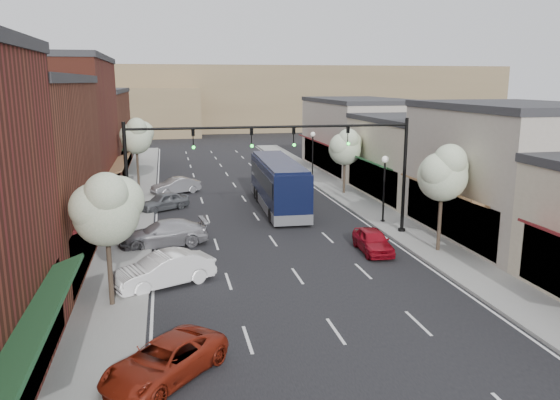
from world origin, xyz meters
TOP-DOWN VIEW (x-y plane):
  - ground at (0.00, 0.00)m, footprint 160.00×160.00m
  - sidewalk_left at (-8.40, 18.50)m, footprint 2.80×73.00m
  - sidewalk_right at (8.40, 18.50)m, footprint 2.80×73.00m
  - curb_left at (-7.00, 18.50)m, footprint 0.25×73.00m
  - curb_right at (7.00, 18.50)m, footprint 0.25×73.00m
  - bldg_left_midfar at (-14.24, 20.00)m, footprint 10.14×14.10m
  - bldg_left_far at (-14.22, 36.00)m, footprint 10.14×18.10m
  - bldg_right_midnear at (13.72, 6.00)m, footprint 9.14×12.10m
  - bldg_right_midfar at (13.70, 18.00)m, footprint 9.14×12.10m
  - bldg_right_far at (13.71, 32.00)m, footprint 9.14×16.10m
  - hill_far at (0.00, 90.00)m, footprint 120.00×30.00m
  - hill_near at (-25.00, 78.00)m, footprint 50.00×20.00m
  - signal_mast_right at (5.62, 8.00)m, footprint 8.22×0.46m
  - signal_mast_left at (-5.62, 8.00)m, footprint 8.22×0.46m
  - tree_right_near at (8.35, 3.94)m, footprint 2.85×2.65m
  - tree_right_far at (8.35, 19.94)m, footprint 2.85×2.65m
  - tree_left_near at (-8.25, -0.06)m, footprint 2.85×2.65m
  - tree_left_far at (-8.25, 25.94)m, footprint 2.85×2.65m
  - lamp_post_near at (7.80, 10.50)m, footprint 0.44×0.44m
  - lamp_post_far at (7.80, 28.00)m, footprint 0.44×0.44m
  - coach_bus at (2.00, 16.16)m, footprint 2.94×11.68m
  - red_hatchback at (4.88, 4.82)m, footprint 1.71×3.83m
  - parked_car_a at (-6.20, -6.05)m, footprint 4.45×4.54m
  - parked_car_b at (-6.20, 2.04)m, footprint 4.83×3.34m
  - parked_car_c at (-6.20, 8.37)m, footprint 5.16×2.63m
  - parked_car_d at (-6.20, 17.31)m, footprint 3.98×3.28m
  - parked_car_e at (-5.20, 23.10)m, footprint 4.23×2.91m

SIDE VIEW (x-z plane):
  - ground at x=0.00m, z-range 0.00..0.00m
  - curb_left at x=-7.00m, z-range -0.01..0.16m
  - curb_right at x=7.00m, z-range -0.01..0.16m
  - sidewalk_left at x=-8.40m, z-range 0.00..0.15m
  - sidewalk_right at x=8.40m, z-range 0.00..0.15m
  - parked_car_a at x=-6.20m, z-range 0.00..1.21m
  - parked_car_d at x=-6.20m, z-range 0.00..1.28m
  - red_hatchback at x=4.88m, z-range 0.00..1.28m
  - parked_car_e at x=-5.20m, z-range 0.00..1.32m
  - parked_car_c at x=-6.20m, z-range 0.00..1.43m
  - parked_car_b at x=-6.20m, z-range 0.00..1.51m
  - coach_bus at x=2.00m, z-range 0.08..3.63m
  - lamp_post_near at x=7.80m, z-range 0.79..5.23m
  - lamp_post_far at x=7.80m, z-range 0.79..5.23m
  - bldg_right_midfar at x=13.70m, z-range -0.03..6.37m
  - bldg_right_far at x=13.71m, z-range -0.04..7.36m
  - bldg_right_midnear at x=13.72m, z-range -0.04..7.86m
  - tree_right_far at x=8.35m, z-range 1.28..6.70m
  - hill_near at x=-25.00m, z-range 0.00..8.00m
  - bldg_left_far at x=-14.22m, z-range -0.04..8.36m
  - tree_left_near at x=-8.25m, z-range 1.38..7.07m
  - tree_right_near at x=8.35m, z-range 1.47..7.43m
  - tree_left_far at x=-8.25m, z-range 1.54..7.67m
  - signal_mast_right at x=5.62m, z-range 1.12..8.12m
  - signal_mast_left at x=-5.62m, z-range 1.12..8.12m
  - bldg_left_midfar at x=-14.24m, z-range -0.05..10.85m
  - hill_far at x=0.00m, z-range 0.00..12.00m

